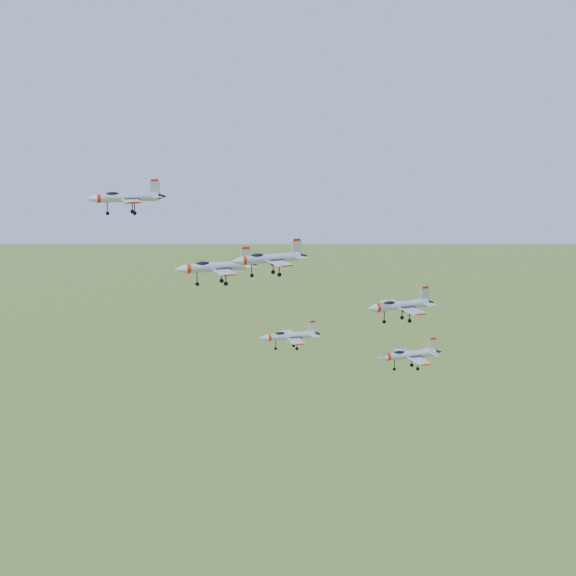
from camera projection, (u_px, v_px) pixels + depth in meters
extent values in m
cylinder|color=#A8ACB5|center=(127.00, 197.00, 133.40)|extent=(10.19, 2.33, 1.46)
cone|color=#A8ACB5|center=(90.00, 199.00, 131.45)|extent=(2.14, 1.63, 1.46)
cone|color=black|center=(162.00, 196.00, 135.27)|extent=(1.67, 1.37, 1.24)
ellipsoid|color=black|center=(112.00, 195.00, 132.49)|extent=(2.55, 1.26, 0.93)
cube|color=#A8ACB5|center=(132.00, 201.00, 130.62)|extent=(3.00, 5.15, 0.16)
cube|color=#A8ACB5|center=(126.00, 197.00, 136.43)|extent=(3.00, 5.15, 0.16)
cube|color=#A8ACB5|center=(155.00, 188.00, 134.56)|extent=(1.69, 0.28, 2.36)
cube|color=red|center=(154.00, 180.00, 134.31)|extent=(1.24, 0.26, 0.39)
cylinder|color=#A8ACB5|center=(218.00, 267.00, 127.37)|extent=(10.38, 2.54, 1.48)
cone|color=#A8ACB5|center=(180.00, 269.00, 125.30)|extent=(2.20, 1.69, 1.48)
cone|color=black|center=(253.00, 265.00, 129.37)|extent=(1.72, 1.42, 1.26)
ellipsoid|color=black|center=(202.00, 264.00, 126.41)|extent=(2.61, 1.32, 0.94)
cube|color=#A8ACB5|center=(225.00, 272.00, 124.57)|extent=(3.13, 5.27, 0.16)
cube|color=#A8ACB5|center=(214.00, 265.00, 130.45)|extent=(3.13, 5.27, 0.16)
cube|color=#A8ACB5|center=(246.00, 256.00, 128.63)|extent=(1.72, 0.31, 2.40)
cube|color=red|center=(246.00, 248.00, 128.37)|extent=(1.27, 0.29, 0.40)
cylinder|color=#A8ACB5|center=(271.00, 258.00, 116.91)|extent=(9.24, 3.01, 1.32)
cone|color=#A8ACB5|center=(236.00, 261.00, 114.64)|extent=(2.05, 1.64, 1.32)
cone|color=black|center=(304.00, 256.00, 119.09)|extent=(1.61, 1.37, 1.12)
ellipsoid|color=black|center=(257.00, 256.00, 115.88)|extent=(2.38, 1.35, 0.84)
cube|color=#A8ACB5|center=(280.00, 263.00, 114.52)|extent=(3.14, 4.83, 0.14)
cube|color=#A8ACB5|center=(265.00, 257.00, 119.57)|extent=(3.14, 4.83, 0.14)
cube|color=#A8ACB5|center=(297.00, 247.00, 118.34)|extent=(1.52, 0.41, 2.14)
cube|color=red|center=(297.00, 240.00, 118.11)|extent=(1.13, 0.35, 0.36)
cylinder|color=#A8ACB5|center=(291.00, 336.00, 140.27)|extent=(8.49, 1.44, 1.22)
cone|color=#A8ACB5|center=(263.00, 338.00, 138.93)|extent=(1.72, 1.27, 1.22)
cone|color=black|center=(318.00, 334.00, 141.56)|extent=(1.34, 1.07, 1.04)
ellipsoid|color=black|center=(280.00, 334.00, 139.63)|extent=(2.09, 0.93, 0.78)
cube|color=#A8ACB5|center=(296.00, 341.00, 137.89)|extent=(2.27, 4.19, 0.13)
cube|color=#A8ACB5|center=(288.00, 333.00, 142.85)|extent=(2.27, 4.19, 0.13)
cube|color=#A8ACB5|center=(312.00, 327.00, 141.02)|extent=(1.41, 0.15, 1.98)
cube|color=red|center=(312.00, 322.00, 140.81)|extent=(1.04, 0.16, 0.33)
cylinder|color=#A8ACB5|center=(402.00, 305.00, 130.43)|extent=(9.75, 2.98, 1.39)
cone|color=#A8ACB5|center=(371.00, 309.00, 128.15)|extent=(2.14, 1.70, 1.39)
cone|color=black|center=(431.00, 302.00, 132.63)|extent=(1.68, 1.42, 1.19)
ellipsoid|color=black|center=(389.00, 304.00, 129.40)|extent=(2.49, 1.38, 0.89)
cube|color=#A8ACB5|center=(413.00, 311.00, 127.88)|extent=(3.22, 5.06, 0.15)
cube|color=#A8ACB5|center=(393.00, 303.00, 133.26)|extent=(3.22, 5.06, 0.15)
cube|color=#A8ACB5|center=(425.00, 294.00, 131.87)|extent=(1.61, 0.39, 2.25)
cube|color=red|center=(425.00, 287.00, 131.62)|extent=(1.19, 0.34, 0.38)
cylinder|color=#A8ACB5|center=(411.00, 355.00, 138.91)|extent=(9.30, 1.90, 1.33)
cone|color=#A8ACB5|center=(382.00, 357.00, 137.25)|extent=(1.93, 1.45, 1.33)
cone|color=black|center=(438.00, 352.00, 140.50)|extent=(1.50, 1.22, 1.13)
ellipsoid|color=black|center=(399.00, 353.00, 138.13)|extent=(2.31, 1.10, 0.85)
cube|color=#A8ACB5|center=(419.00, 361.00, 136.34)|extent=(2.64, 4.65, 0.14)
cube|color=#A8ACB5|center=(405.00, 351.00, 141.70)|extent=(2.64, 4.65, 0.14)
cube|color=#A8ACB5|center=(433.00, 345.00, 139.87)|extent=(1.54, 0.22, 2.16)
cube|color=red|center=(433.00, 339.00, 139.64)|extent=(1.14, 0.21, 0.36)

